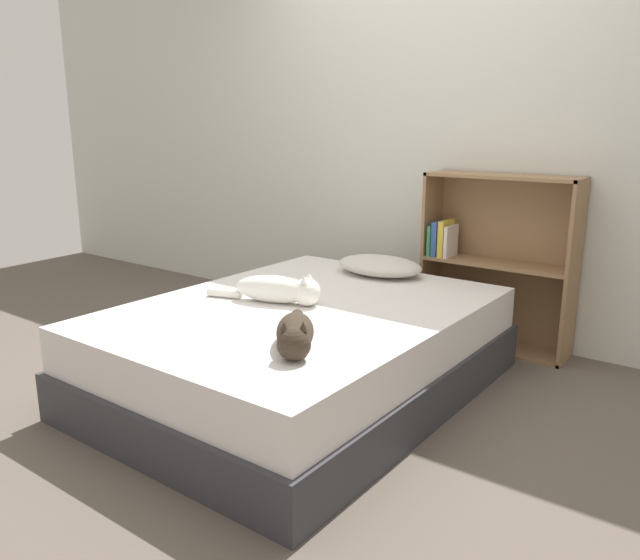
{
  "coord_description": "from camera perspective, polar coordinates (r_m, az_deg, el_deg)",
  "views": [
    {
      "loc": [
        1.83,
        -2.3,
        1.32
      ],
      "look_at": [
        0.0,
        0.15,
        0.55
      ],
      "focal_mm": 35.0,
      "sensor_mm": 36.0,
      "label": 1
    }
  ],
  "objects": [
    {
      "name": "wall_back",
      "position": [
        4.09,
        10.49,
        13.0
      ],
      "size": [
        8.0,
        0.06,
        2.5
      ],
      "color": "silver",
      "rests_on": "ground_plane"
    },
    {
      "name": "pillow",
      "position": [
        3.69,
        5.47,
        1.32
      ],
      "size": [
        0.53,
        0.35,
        0.11
      ],
      "color": "beige",
      "rests_on": "bed"
    },
    {
      "name": "cat_light",
      "position": [
        3.1,
        -3.66,
        -0.91
      ],
      "size": [
        0.59,
        0.26,
        0.16
      ],
      "rotation": [
        0.0,
        0.0,
        0.31
      ],
      "color": "white",
      "rests_on": "bed"
    },
    {
      "name": "bed",
      "position": [
        3.14,
        -1.63,
        -6.32
      ],
      "size": [
        1.48,
        1.97,
        0.45
      ],
      "color": "#333338",
      "rests_on": "ground_plane"
    },
    {
      "name": "bookshelf",
      "position": [
        3.86,
        15.77,
        1.78
      ],
      "size": [
        0.88,
        0.26,
        1.03
      ],
      "color": "#8E6B47",
      "rests_on": "ground_plane"
    },
    {
      "name": "cat_dark",
      "position": [
        2.48,
        -2.31,
        -4.92
      ],
      "size": [
        0.39,
        0.47,
        0.15
      ],
      "rotation": [
        0.0,
        0.0,
        5.36
      ],
      "color": "#33281E",
      "rests_on": "bed"
    },
    {
      "name": "ground_plane",
      "position": [
        3.22,
        -1.6,
        -9.99
      ],
      "size": [
        8.0,
        8.0,
        0.0
      ],
      "primitive_type": "plane",
      "color": "brown"
    }
  ]
}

